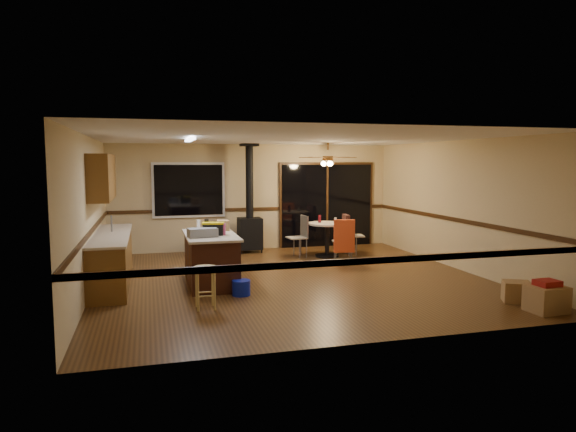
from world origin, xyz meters
name	(u,v)px	position (x,y,z in m)	size (l,w,h in m)	color
floor	(292,279)	(0.00, 0.00, 0.00)	(7.00, 7.00, 0.00)	#4C2E15
ceiling	(292,138)	(0.00, 0.00, 2.60)	(7.00, 7.00, 0.00)	silver
wall_back	(254,197)	(0.00, 3.50, 1.30)	(7.00, 7.00, 0.00)	tan
wall_front	(373,236)	(0.00, -3.50, 1.30)	(7.00, 7.00, 0.00)	tan
wall_left	(89,215)	(-3.50, 0.00, 1.30)	(7.00, 7.00, 0.00)	tan
wall_right	(460,205)	(3.50, 0.00, 1.30)	(7.00, 7.00, 0.00)	tan
chair_rail	(292,226)	(0.00, 0.00, 1.00)	(7.00, 7.00, 0.08)	#361F0D
window	(189,190)	(-1.60, 3.45, 1.50)	(1.72, 0.10, 1.32)	black
sliding_door	(327,206)	(1.90, 3.45, 1.05)	(2.52, 0.10, 2.10)	black
lower_cabinets	(112,260)	(-3.20, 0.50, 0.43)	(0.60, 3.00, 0.86)	brown
countertop	(111,235)	(-3.20, 0.50, 0.88)	(0.64, 3.04, 0.04)	#BFAD94
upper_cabinets	(102,177)	(-3.33, 0.70, 1.90)	(0.35, 2.00, 0.80)	brown
kitchen_island	(211,259)	(-1.50, 0.00, 0.45)	(0.88, 1.68, 0.90)	black
wood_stove	(250,222)	(-0.20, 3.05, 0.73)	(0.55, 0.50, 2.52)	black
ceiling_fan	(328,160)	(1.40, 2.01, 2.21)	(0.24, 0.24, 0.55)	brown
fluorescent_strip	(190,140)	(-1.80, 0.30, 2.56)	(0.10, 1.20, 0.04)	white
toolbox_grey	(202,233)	(-1.67, -0.31, 0.98)	(0.48, 0.27, 0.15)	slate
toolbox_black	(213,230)	(-1.47, -0.12, 1.00)	(0.35, 0.18, 0.19)	black
toolbox_yellow_lid	(213,223)	(-1.47, -0.12, 1.11)	(0.37, 0.20, 0.03)	gold
box_on_island	(223,225)	(-1.21, 0.46, 0.99)	(0.21, 0.28, 0.19)	olive
bottle_dark	(207,226)	(-1.56, 0.07, 1.03)	(0.07, 0.07, 0.26)	black
bottle_pink	(224,229)	(-1.28, -0.16, 1.00)	(0.06, 0.06, 0.20)	#D84C8C
bottle_white	(198,225)	(-1.66, 0.54, 1.00)	(0.07, 0.07, 0.20)	white
bar_stool	(205,288)	(-1.76, -1.52, 0.32)	(0.35, 0.35, 0.63)	tan
blue_bucket	(241,288)	(-1.12, -0.89, 0.12)	(0.30, 0.30, 0.25)	#0C1DB4
dining_table	(327,234)	(1.40, 2.01, 0.53)	(0.88, 0.88, 0.78)	black
glass_red	(320,219)	(1.25, 2.11, 0.87)	(0.07, 0.07, 0.18)	#590C14
glass_cream	(335,220)	(1.58, 1.96, 0.84)	(0.05, 0.05, 0.12)	beige
chair_left	(301,231)	(0.81, 2.12, 0.59)	(0.45, 0.44, 0.51)	tan
chair_near	(344,236)	(1.47, 1.13, 0.60)	(0.50, 0.53, 0.70)	tan
chair_right	(347,230)	(1.92, 2.09, 0.60)	(0.52, 0.49, 0.70)	tan
box_under_window	(206,244)	(-1.24, 3.10, 0.22)	(0.55, 0.44, 0.44)	olive
box_corner_a	(546,299)	(2.99, -2.98, 0.19)	(0.51, 0.42, 0.38)	olive
box_corner_b	(517,292)	(2.93, -2.42, 0.16)	(0.40, 0.34, 0.32)	olive
box_small_red	(547,283)	(2.99, -2.98, 0.43)	(0.32, 0.27, 0.09)	maroon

